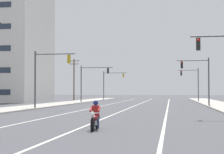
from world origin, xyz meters
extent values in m
cube|color=beige|center=(0.12, 45.00, 0.00)|extent=(0.16, 100.00, 0.01)
cube|color=beige|center=(-4.09, 45.00, 0.00)|extent=(0.16, 100.00, 0.01)
cube|color=beige|center=(4.41, 45.00, 0.00)|extent=(0.16, 100.00, 0.01)
cube|color=#ADA89E|center=(-11.38, 40.00, 0.07)|extent=(4.40, 110.00, 0.14)
cylinder|color=black|center=(1.11, 10.86, 0.32)|extent=(0.15, 0.65, 0.64)
cylinder|color=black|center=(1.04, 12.41, 0.32)|extent=(0.15, 0.65, 0.64)
cylinder|color=silver|center=(1.11, 10.96, 0.64)|extent=(0.09, 0.33, 0.68)
sphere|color=white|center=(1.12, 10.81, 0.82)|extent=(0.20, 0.20, 0.20)
cylinder|color=silver|center=(1.11, 11.01, 0.87)|extent=(0.70, 0.08, 0.04)
ellipsoid|color=maroon|center=(1.08, 11.51, 0.60)|extent=(0.35, 0.58, 0.28)
cube|color=silver|center=(1.08, 11.63, 0.37)|extent=(0.26, 0.45, 0.24)
cube|color=black|center=(1.06, 11.95, 0.54)|extent=(0.31, 0.53, 0.12)
cube|color=maroon|center=(1.04, 12.36, 0.62)|extent=(0.22, 0.37, 0.08)
cylinder|color=silver|center=(0.92, 12.02, 0.30)|extent=(0.11, 0.55, 0.08)
cube|color=maroon|center=(1.06, 11.91, 0.92)|extent=(0.37, 0.26, 0.56)
sphere|color=navy|center=(1.06, 11.89, 1.33)|extent=(0.26, 0.26, 0.26)
cylinder|color=navy|center=(1.21, 11.78, 0.54)|extent=(0.16, 0.45, 0.30)
cylinder|color=navy|center=(1.24, 11.60, 0.24)|extent=(0.12, 0.16, 0.35)
cylinder|color=maroon|center=(1.27, 11.66, 1.02)|extent=(0.13, 0.53, 0.27)
cylinder|color=navy|center=(0.93, 11.76, 0.54)|extent=(0.16, 0.45, 0.30)
cylinder|color=navy|center=(0.92, 11.58, 0.24)|extent=(0.12, 0.16, 0.35)
cylinder|color=maroon|center=(0.87, 11.64, 1.02)|extent=(0.13, 0.53, 0.27)
cylinder|color=#47474C|center=(8.03, 21.46, 5.85)|extent=(3.65, 0.11, 0.11)
cube|color=black|center=(6.75, 21.46, 5.30)|extent=(0.30, 0.24, 0.90)
sphere|color=red|center=(6.75, 21.30, 5.60)|extent=(0.18, 0.18, 0.18)
sphere|color=black|center=(6.75, 21.30, 5.30)|extent=(0.18, 0.18, 0.18)
sphere|color=black|center=(6.75, 21.30, 5.00)|extent=(0.18, 0.18, 0.18)
cylinder|color=#47474C|center=(-9.56, 33.17, 3.10)|extent=(0.18, 0.18, 6.20)
cylinder|color=#47474C|center=(-7.36, 33.07, 5.85)|extent=(4.41, 0.30, 0.11)
cube|color=#B79319|center=(-5.81, 33.00, 5.30)|extent=(0.31, 0.25, 0.90)
sphere|color=red|center=(-5.81, 33.16, 5.60)|extent=(0.18, 0.18, 0.18)
sphere|color=black|center=(-5.81, 33.16, 5.30)|extent=(0.18, 0.18, 0.18)
sphere|color=black|center=(-5.81, 33.16, 5.00)|extent=(0.18, 0.18, 0.18)
cylinder|color=#47474C|center=(9.58, 44.15, 3.10)|extent=(0.18, 0.18, 6.20)
cylinder|color=#47474C|center=(7.59, 44.17, 5.85)|extent=(3.97, 0.15, 0.11)
cube|color=black|center=(6.21, 44.19, 5.30)|extent=(0.30, 0.24, 0.90)
sphere|color=red|center=(6.20, 44.03, 5.60)|extent=(0.18, 0.18, 0.18)
sphere|color=black|center=(6.20, 44.03, 5.30)|extent=(0.18, 0.18, 0.18)
sphere|color=black|center=(6.20, 44.03, 5.00)|extent=(0.18, 0.18, 0.18)
cylinder|color=#47474C|center=(-10.07, 57.54, 3.10)|extent=(0.18, 0.18, 6.20)
cylinder|color=#47474C|center=(-7.37, 57.37, 5.85)|extent=(5.42, 0.44, 0.11)
cube|color=black|center=(-5.47, 57.26, 5.30)|extent=(0.31, 0.26, 0.90)
sphere|color=red|center=(-5.46, 57.41, 5.60)|extent=(0.18, 0.18, 0.18)
sphere|color=black|center=(-5.46, 57.41, 5.30)|extent=(0.18, 0.18, 0.18)
sphere|color=black|center=(-5.46, 57.41, 5.00)|extent=(0.18, 0.18, 0.18)
cylinder|color=#47474C|center=(9.86, 67.91, 3.10)|extent=(0.18, 0.18, 6.20)
cylinder|color=#47474C|center=(8.03, 67.98, 5.85)|extent=(3.67, 0.24, 0.11)
cube|color=black|center=(6.74, 68.02, 5.30)|extent=(0.31, 0.25, 0.90)
sphere|color=red|center=(6.74, 67.87, 5.60)|extent=(0.18, 0.18, 0.18)
sphere|color=black|center=(6.74, 67.87, 5.30)|extent=(0.18, 0.18, 0.18)
sphere|color=black|center=(6.74, 67.87, 5.00)|extent=(0.18, 0.18, 0.18)
cylinder|color=#47474C|center=(-9.48, 76.75, 3.10)|extent=(0.18, 0.18, 6.20)
cylinder|color=#47474C|center=(-6.97, 76.72, 5.85)|extent=(5.03, 0.18, 0.11)
cube|color=#B79319|center=(-5.21, 76.70, 5.30)|extent=(0.30, 0.24, 0.90)
sphere|color=red|center=(-5.21, 76.85, 5.60)|extent=(0.18, 0.18, 0.18)
sphere|color=black|center=(-5.21, 76.85, 5.30)|extent=(0.18, 0.18, 0.18)
sphere|color=black|center=(-5.21, 76.85, 5.00)|extent=(0.18, 0.18, 0.18)
cylinder|color=slate|center=(-14.09, 34.24, 9.63)|extent=(0.08, 0.08, 0.12)
cylinder|color=brown|center=(-15.18, 73.22, 4.32)|extent=(0.26, 0.26, 8.64)
cube|color=brown|center=(-15.18, 73.22, 8.24)|extent=(2.27, 0.12, 0.12)
cylinder|color=slate|center=(-16.13, 73.22, 8.34)|extent=(0.08, 0.08, 0.12)
cylinder|color=slate|center=(-14.22, 73.22, 8.34)|extent=(0.08, 0.08, 0.12)
cube|color=brown|center=(-15.18, 73.22, 7.59)|extent=(1.91, 0.12, 0.12)
cylinder|color=slate|center=(-15.98, 73.22, 7.69)|extent=(0.08, 0.08, 0.12)
cylinder|color=slate|center=(-14.37, 73.22, 7.69)|extent=(0.08, 0.08, 0.12)
camera|label=1|loc=(4.77, -7.70, 1.91)|focal=63.95mm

